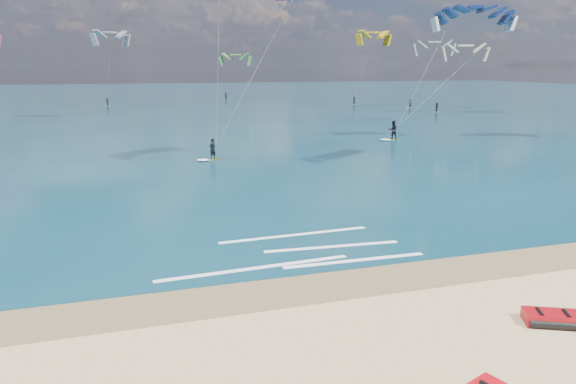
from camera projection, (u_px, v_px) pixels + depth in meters
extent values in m
plane|color=tan|center=(176.00, 138.00, 50.72)|extent=(320.00, 320.00, 0.00)
cube|color=brown|center=(273.00, 292.00, 16.30)|extent=(320.00, 2.40, 0.01)
cube|color=#0B333E|center=(152.00, 99.00, 110.25)|extent=(320.00, 200.00, 0.04)
cube|color=gold|center=(213.00, 159.00, 39.02)|extent=(1.20, 1.00, 0.05)
imported|color=black|center=(212.00, 149.00, 38.83)|extent=(0.70, 0.65, 1.60)
cylinder|color=black|center=(216.00, 146.00, 38.60)|extent=(0.42, 0.31, 0.04)
cube|color=yellow|center=(392.00, 139.00, 49.58)|extent=(1.46, 0.77, 0.06)
imported|color=black|center=(393.00, 130.00, 49.36)|extent=(0.95, 0.78, 1.78)
cylinder|color=black|center=(397.00, 127.00, 49.08)|extent=(0.56, 0.18, 0.04)
cube|color=white|center=(355.00, 260.00, 18.83)|extent=(5.47, 0.39, 0.01)
cube|color=white|center=(295.00, 235.00, 21.68)|extent=(6.53, 0.48, 0.01)
cube|color=white|center=(332.00, 247.00, 20.28)|extent=(5.48, 0.63, 0.01)
cube|color=white|center=(255.00, 268.00, 18.12)|extent=(7.05, 0.62, 0.01)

